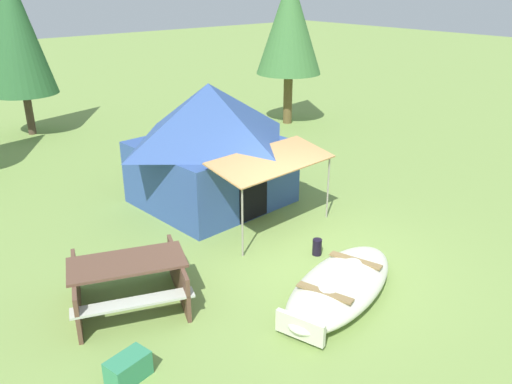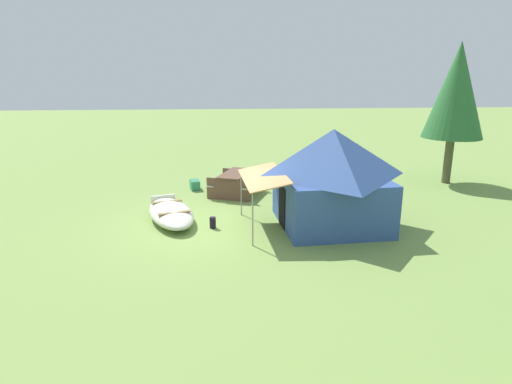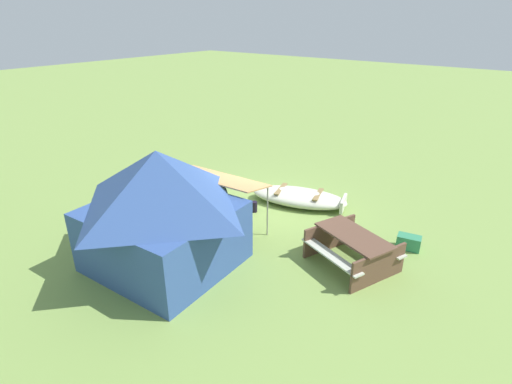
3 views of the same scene
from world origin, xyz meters
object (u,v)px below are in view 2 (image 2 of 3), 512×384
canvas_cabin_tent (331,176)px  cooler_box (195,185)px  fuel_can (213,223)px  beached_rowboat (171,213)px  picnic_table (236,181)px  pine_tree_back_left (456,91)px

canvas_cabin_tent → cooler_box: bearing=-136.3°
cooler_box → fuel_can: cooler_box is taller
fuel_can → canvas_cabin_tent: bearing=90.3°
beached_rowboat → picnic_table: (-2.60, 1.96, 0.25)m
picnic_table → cooler_box: size_ratio=3.99×
cooler_box → pine_tree_back_left: bearing=91.1°
picnic_table → pine_tree_back_left: pine_tree_back_left is taller
cooler_box → pine_tree_back_left: pine_tree_back_left is taller
beached_rowboat → cooler_box: bearing=171.5°
beached_rowboat → picnic_table: picnic_table is taller
canvas_cabin_tent → fuel_can: bearing=-89.7°
pine_tree_back_left → beached_rowboat: bearing=-70.5°
beached_rowboat → pine_tree_back_left: size_ratio=0.59×
canvas_cabin_tent → fuel_can: 3.46m
beached_rowboat → canvas_cabin_tent: bearing=80.6°
cooler_box → pine_tree_back_left: size_ratio=0.10×
canvas_cabin_tent → fuel_can: (0.02, -3.24, -1.23)m
picnic_table → pine_tree_back_left: bearing=96.9°
beached_rowboat → fuel_can: size_ratio=9.88×
picnic_table → pine_tree_back_left: size_ratio=0.41×
canvas_cabin_tent → pine_tree_back_left: (-4.31, 5.66, 2.06)m
beached_rowboat → pine_tree_back_left: bearing=109.5°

